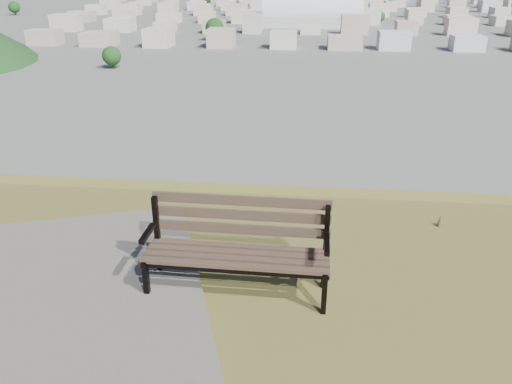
# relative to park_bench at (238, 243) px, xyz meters

# --- Properties ---
(park_bench) EXTENTS (1.92, 0.65, 0.99)m
(park_bench) POSITION_rel_park_bench_xyz_m (0.00, 0.00, 0.00)
(park_bench) COLOR #443527
(park_bench) RESTS_ON hilltop_mesa
(gravel_patch) EXTENTS (4.51, 5.36, 0.09)m
(gravel_patch) POSITION_rel_park_bench_xyz_m (-1.80, -0.91, -0.52)
(gravel_patch) COLOR #6A665C
(gravel_patch) RESTS_ON hilltop_mesa
(arena) EXTENTS (52.67, 22.49, 22.18)m
(arena) POSITION_rel_park_bench_xyz_m (2.14, 281.79, -20.33)
(arena) COLOR #B7B7B3
(arena) RESTS_ON ground
(city_blocks) EXTENTS (395.00, 361.00, 7.00)m
(city_blocks) POSITION_rel_park_bench_xyz_m (0.10, 392.92, -22.06)
(city_blocks) COLOR beige
(city_blocks) RESTS_ON ground
(city_trees) EXTENTS (406.52, 387.20, 9.98)m
(city_trees) POSITION_rel_park_bench_xyz_m (-26.29, 317.48, -20.73)
(city_trees) COLOR #2F2217
(city_trees) RESTS_ON ground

